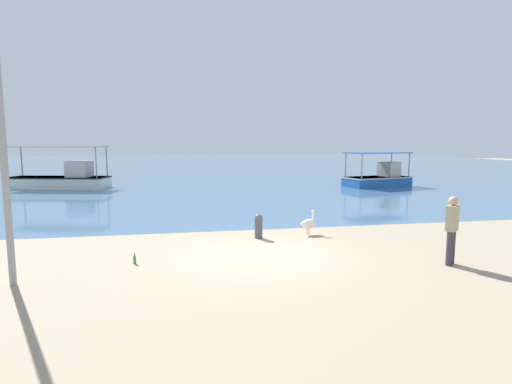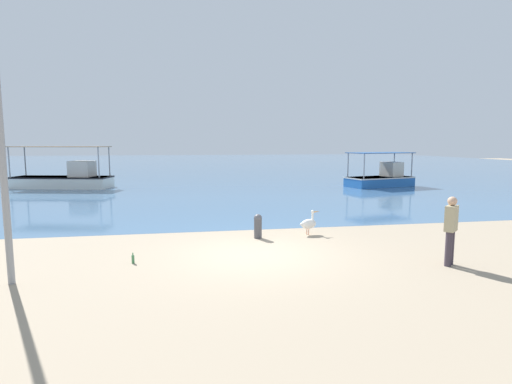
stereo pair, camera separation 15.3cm
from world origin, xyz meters
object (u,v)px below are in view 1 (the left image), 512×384
Objects in this scene: fisherman_standing at (452,228)px; glass_bottle at (135,259)px; lamp_post at (1,118)px; fishing_boat_far_left at (379,178)px; mooring_bollard at (259,225)px; pelican at (309,223)px; fishing_boat_near_left at (62,178)px.

glass_bottle is (-7.61, 1.48, -0.80)m from fisherman_standing.
lamp_post is 22.92× the size of glass_bottle.
lamp_post reaches higher than fishing_boat_far_left.
mooring_bollard is at bearing -129.35° from fishing_boat_far_left.
pelican is 1.05× the size of mooring_bollard.
fishing_boat_far_left is at bearing 46.90° from glass_bottle.
pelican is 8.82m from lamp_post.
fishing_boat_near_left reaches higher than fisherman_standing.
mooring_bollard is at bearing 139.03° from fisherman_standing.
mooring_bollard is at bearing -57.75° from fishing_boat_near_left.
glass_bottle is at bearing 169.02° from fisherman_standing.
lamp_post reaches higher than fisherman_standing.
mooring_bollard is (-11.10, -13.53, -0.19)m from fishing_boat_far_left.
lamp_post is at bearing 177.55° from fisherman_standing.
fisherman_standing is (14.27, -19.68, 0.24)m from fishing_boat_near_left.
fishing_boat_far_left is at bearing 67.73° from fisherman_standing.
fishing_boat_far_left is 2.94× the size of fisherman_standing.
mooring_bollard is (-1.71, -0.18, 0.03)m from pelican.
fisherman_standing is at bearing -10.98° from glass_bottle.
fishing_boat_far_left is 17.50m from mooring_bollard.
fisherman_standing is at bearing -57.44° from pelican.
fishing_boat_near_left is 21.42m from fishing_boat_far_left.
fishing_boat_far_left is at bearing 50.65° from mooring_bollard.
fishing_boat_near_left is 1.35× the size of fishing_boat_far_left.
lamp_post is at bearing -77.39° from fishing_boat_near_left.
fishing_boat_near_left is 3.95× the size of fisherman_standing.
pelican is 0.47× the size of fisherman_standing.
glass_bottle is (6.66, -18.20, -0.56)m from fishing_boat_near_left.
glass_bottle is at bearing -133.10° from fishing_boat_far_left.
fishing_boat_near_left is 8.34× the size of pelican.
fishing_boat_far_left is 21.39m from glass_bottle.
lamp_post reaches higher than mooring_bollard.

